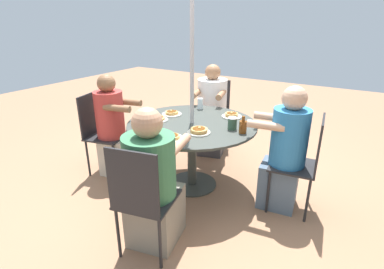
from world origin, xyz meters
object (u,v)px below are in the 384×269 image
at_px(diner_west, 153,185).
at_px(pancake_plate_c, 232,115).
at_px(patio_table, 192,133).
at_px(patio_chair_north, 304,160).
at_px(pancake_plate_b, 172,113).
at_px(pancake_plate_d, 158,119).
at_px(pancake_plate_e, 171,137).
at_px(patio_chair_south, 100,129).
at_px(diner_east, 211,114).
at_px(diner_north, 285,154).
at_px(patio_chair_west, 142,196).
at_px(patio_chair_east, 214,110).
at_px(diner_south, 113,130).
at_px(coffee_cup, 232,123).
at_px(pancake_plate_a, 199,131).
at_px(drinking_glass_a, 200,104).
at_px(syrup_bottle, 243,126).

bearing_deg(diner_west, pancake_plate_c, 74.68).
xyz_separation_m(patio_table, patio_chair_north, (-0.14, 1.09, -0.08)).
bearing_deg(pancake_plate_b, pancake_plate_d, -3.74).
relative_size(pancake_plate_d, pancake_plate_e, 1.00).
bearing_deg(diner_west, patio_chair_south, 140.90).
distance_m(patio_chair_north, diner_east, 1.53).
distance_m(patio_chair_north, diner_north, 0.17).
relative_size(patio_chair_west, pancake_plate_b, 4.33).
relative_size(diner_north, patio_chair_west, 1.28).
bearing_deg(patio_chair_east, patio_table, 90.00).
relative_size(diner_east, diner_south, 1.01).
bearing_deg(coffee_cup, pancake_plate_c, -154.71).
height_order(pancake_plate_a, pancake_plate_d, pancake_plate_a).
bearing_deg(diner_west, pancake_plate_a, 77.18).
relative_size(diner_east, patio_chair_south, 1.26).
distance_m(patio_chair_east, pancake_plate_b, 0.97).
relative_size(patio_table, diner_west, 1.15).
bearing_deg(patio_table, diner_west, 12.49).
relative_size(diner_east, pancake_plate_b, 5.45).
relative_size(diner_south, patio_chair_west, 1.25).
distance_m(pancake_plate_c, drinking_glass_a, 0.45).
height_order(patio_chair_north, pancake_plate_a, patio_chair_north).
relative_size(diner_north, syrup_bottle, 7.28).
bearing_deg(coffee_cup, diner_north, 97.83).
bearing_deg(diner_east, coffee_cup, 112.82).
relative_size(patio_chair_north, diner_west, 0.81).
relative_size(diner_south, syrup_bottle, 7.12).
bearing_deg(pancake_plate_a, patio_chair_south, -87.45).
bearing_deg(syrup_bottle, pancake_plate_a, -57.37).
bearing_deg(syrup_bottle, drinking_glass_a, -122.87).
xyz_separation_m(diner_north, pancake_plate_d, (0.24, -1.26, 0.18)).
relative_size(pancake_plate_a, pancake_plate_e, 1.00).
height_order(pancake_plate_b, drinking_glass_a, drinking_glass_a).
distance_m(patio_chair_east, pancake_plate_e, 1.57).
relative_size(diner_east, diner_west, 1.02).
bearing_deg(diner_north, coffee_cup, 90.60).
xyz_separation_m(diner_east, diner_west, (1.79, 0.45, -0.01)).
bearing_deg(drinking_glass_a, pancake_plate_e, 14.78).
bearing_deg(pancake_plate_e, pancake_plate_d, -129.42).
bearing_deg(pancake_plate_b, coffee_cup, 85.04).
xyz_separation_m(diner_west, pancake_plate_d, (-0.78, -0.54, 0.22)).
height_order(patio_chair_north, diner_south, diner_south).
height_order(pancake_plate_b, coffee_cup, coffee_cup).
xyz_separation_m(patio_table, pancake_plate_c, (-0.38, 0.26, 0.13)).
bearing_deg(diner_east, patio_chair_east, -90.00).
xyz_separation_m(pancake_plate_a, pancake_plate_b, (-0.32, -0.53, -0.00)).
xyz_separation_m(patio_table, coffee_cup, (-0.05, 0.42, 0.17)).
distance_m(diner_east, pancake_plate_b, 0.81).
distance_m(diner_north, drinking_glass_a, 1.18).
bearing_deg(patio_chair_north, coffee_cup, 90.45).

